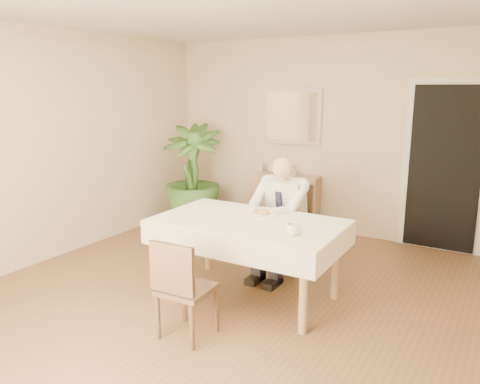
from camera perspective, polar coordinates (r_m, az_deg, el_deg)
The scene contains 17 objects.
room at distance 4.18m, azimuth -2.47°, elevation 3.77°, with size 5.00×5.02×2.60m.
doorway at distance 6.03m, azimuth 23.65°, elevation 2.59°, with size 0.96×0.07×2.10m.
mirror at distance 6.53m, azimuth 6.30°, elevation 9.14°, with size 0.86×0.04×0.76m.
dining_table at distance 4.33m, azimuth 1.04°, elevation -4.52°, with size 1.73×1.03×0.75m.
chair_far at distance 5.12m, azimuth 5.99°, elevation -3.55°, with size 0.47×0.47×0.92m.
chair_near at distance 3.70m, azimuth -7.21°, elevation -11.18°, with size 0.41×0.41×0.82m.
seated_man at distance 4.82m, azimuth 4.57°, elevation -2.45°, with size 0.48×0.72×1.24m.
plate at distance 4.46m, azimuth 2.96°, elevation -2.75°, with size 0.26×0.26×0.02m, color white.
food at distance 4.46m, azimuth 2.97°, elevation -2.48°, with size 0.14×0.14×0.06m, color olive.
knife at distance 4.39m, azimuth 3.06°, elevation -2.79°, with size 0.01×0.01×0.13m, color silver.
fork at distance 4.43m, azimuth 2.14°, elevation -2.65°, with size 0.01×0.01×0.13m, color silver.
coffee_mug at distance 3.90m, azimuth 6.49°, elevation -4.54°, with size 0.12×0.12×0.09m, color white.
sideboard at distance 6.57m, azimuth 5.50°, elevation -1.16°, with size 0.95×0.32×0.76m, color olive.
photo_frame_left at distance 6.67m, azimuth 2.45°, elevation 3.04°, with size 0.10×0.02×0.14m, color silver.
photo_frame_center at distance 6.58m, azimuth 3.96°, elevation 2.89°, with size 0.10×0.02×0.14m, color silver.
photo_frame_right at distance 6.46m, azimuth 6.43°, elevation 2.65°, with size 0.10×0.02×0.14m, color silver.
potted_palm at distance 6.65m, azimuth -5.84°, elevation 2.00°, with size 0.81×0.81×1.44m, color #2C511C.
Camera 1 is at (2.28, -3.45, 1.95)m, focal length 35.00 mm.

